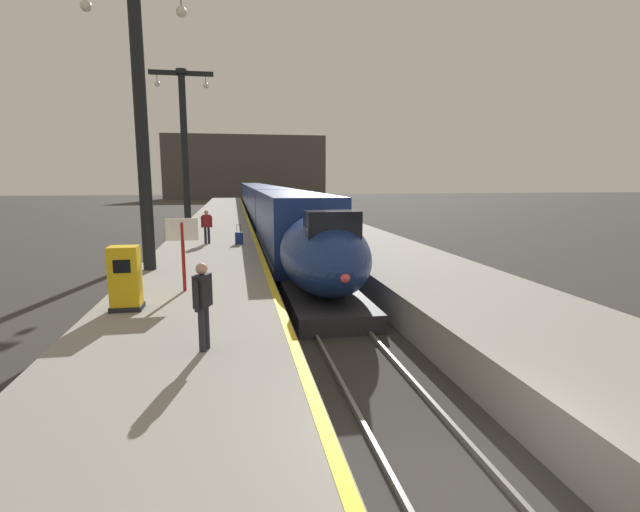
{
  "coord_description": "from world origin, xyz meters",
  "views": [
    {
      "loc": [
        -2.85,
        -5.15,
        4.27
      ],
      "look_at": [
        -0.14,
        9.59,
        1.8
      ],
      "focal_mm": 26.21,
      "sensor_mm": 36.0,
      "label": 1
    }
  ],
  "objects_px": {
    "highspeed_train_main": "(262,202)",
    "station_column_far": "(184,135)",
    "passenger_near_edge": "(207,224)",
    "departure_info_board": "(182,240)",
    "ticket_machine_yellow": "(125,281)",
    "passenger_mid_platform": "(203,299)",
    "station_column_mid": "(140,102)",
    "rolling_suitcase": "(239,238)"
  },
  "relations": [
    {
      "from": "rolling_suitcase",
      "to": "ticket_machine_yellow",
      "type": "xyz_separation_m",
      "value": [
        -2.91,
        -11.57,
        0.44
      ]
    },
    {
      "from": "station_column_mid",
      "to": "rolling_suitcase",
      "type": "relative_size",
      "value": 9.91
    },
    {
      "from": "station_column_far",
      "to": "passenger_near_edge",
      "type": "bearing_deg",
      "value": -78.47
    },
    {
      "from": "station_column_far",
      "to": "rolling_suitcase",
      "type": "relative_size",
      "value": 10.32
    },
    {
      "from": "passenger_near_edge",
      "to": "station_column_far",
      "type": "bearing_deg",
      "value": 101.53
    },
    {
      "from": "highspeed_train_main",
      "to": "ticket_machine_yellow",
      "type": "xyz_separation_m",
      "value": [
        -5.55,
        -36.5,
        -0.18
      ]
    },
    {
      "from": "highspeed_train_main",
      "to": "station_column_far",
      "type": "height_order",
      "value": "station_column_far"
    },
    {
      "from": "highspeed_train_main",
      "to": "passenger_mid_platform",
      "type": "height_order",
      "value": "highspeed_train_main"
    },
    {
      "from": "highspeed_train_main",
      "to": "passenger_mid_platform",
      "type": "distance_m",
      "value": 39.87
    },
    {
      "from": "station_column_far",
      "to": "ticket_machine_yellow",
      "type": "xyz_separation_m",
      "value": [
        0.35,
        -20.26,
        -5.29
      ]
    },
    {
      "from": "rolling_suitcase",
      "to": "ticket_machine_yellow",
      "type": "relative_size",
      "value": 0.61
    },
    {
      "from": "station_column_far",
      "to": "rolling_suitcase",
      "type": "bearing_deg",
      "value": -69.47
    },
    {
      "from": "station_column_mid",
      "to": "station_column_far",
      "type": "distance_m",
      "value": 14.85
    },
    {
      "from": "station_column_far",
      "to": "passenger_mid_platform",
      "type": "xyz_separation_m",
      "value": [
        2.42,
        -23.48,
        -5.04
      ]
    },
    {
      "from": "highspeed_train_main",
      "to": "station_column_far",
      "type": "distance_m",
      "value": 18.02
    },
    {
      "from": "passenger_mid_platform",
      "to": "departure_info_board",
      "type": "relative_size",
      "value": 0.8
    },
    {
      "from": "highspeed_train_main",
      "to": "station_column_far",
      "type": "bearing_deg",
      "value": -109.96
    },
    {
      "from": "passenger_near_edge",
      "to": "departure_info_board",
      "type": "height_order",
      "value": "departure_info_board"
    },
    {
      "from": "highspeed_train_main",
      "to": "departure_info_board",
      "type": "height_order",
      "value": "highspeed_train_main"
    },
    {
      "from": "station_column_mid",
      "to": "passenger_near_edge",
      "type": "xyz_separation_m",
      "value": [
        1.67,
        6.65,
        -4.83
      ]
    },
    {
      "from": "highspeed_train_main",
      "to": "rolling_suitcase",
      "type": "height_order",
      "value": "highspeed_train_main"
    },
    {
      "from": "station_column_mid",
      "to": "rolling_suitcase",
      "type": "distance_m",
      "value": 8.88
    },
    {
      "from": "station_column_mid",
      "to": "station_column_far",
      "type": "xyz_separation_m",
      "value": [
        0.0,
        14.85,
        0.21
      ]
    },
    {
      "from": "ticket_machine_yellow",
      "to": "passenger_near_edge",
      "type": "bearing_deg",
      "value": 83.74
    },
    {
      "from": "departure_info_board",
      "to": "highspeed_train_main",
      "type": "bearing_deg",
      "value": 82.88
    },
    {
      "from": "passenger_near_edge",
      "to": "passenger_mid_platform",
      "type": "height_order",
      "value": "same"
    },
    {
      "from": "station_column_far",
      "to": "passenger_mid_platform",
      "type": "bearing_deg",
      "value": -84.11
    },
    {
      "from": "passenger_mid_platform",
      "to": "rolling_suitcase",
      "type": "xyz_separation_m",
      "value": [
        0.84,
        14.78,
        -0.69
      ]
    },
    {
      "from": "passenger_near_edge",
      "to": "rolling_suitcase",
      "type": "relative_size",
      "value": 1.72
    },
    {
      "from": "rolling_suitcase",
      "to": "ticket_machine_yellow",
      "type": "height_order",
      "value": "ticket_machine_yellow"
    },
    {
      "from": "passenger_mid_platform",
      "to": "ticket_machine_yellow",
      "type": "height_order",
      "value": "passenger_mid_platform"
    },
    {
      "from": "station_column_mid",
      "to": "ticket_machine_yellow",
      "type": "bearing_deg",
      "value": -86.3
    },
    {
      "from": "rolling_suitcase",
      "to": "highspeed_train_main",
      "type": "bearing_deg",
      "value": 83.95
    },
    {
      "from": "highspeed_train_main",
      "to": "passenger_near_edge",
      "type": "relative_size",
      "value": 44.39
    },
    {
      "from": "station_column_far",
      "to": "rolling_suitcase",
      "type": "height_order",
      "value": "station_column_far"
    },
    {
      "from": "rolling_suitcase",
      "to": "ticket_machine_yellow",
      "type": "distance_m",
      "value": 11.93
    },
    {
      "from": "station_column_far",
      "to": "departure_info_board",
      "type": "relative_size",
      "value": 4.78
    },
    {
      "from": "station_column_mid",
      "to": "passenger_mid_platform",
      "type": "relative_size",
      "value": 5.76
    },
    {
      "from": "highspeed_train_main",
      "to": "ticket_machine_yellow",
      "type": "distance_m",
      "value": 36.92
    },
    {
      "from": "station_column_mid",
      "to": "departure_info_board",
      "type": "bearing_deg",
      "value": -66.5
    },
    {
      "from": "passenger_near_edge",
      "to": "rolling_suitcase",
      "type": "bearing_deg",
      "value": -17.37
    },
    {
      "from": "passenger_mid_platform",
      "to": "ticket_machine_yellow",
      "type": "xyz_separation_m",
      "value": [
        -2.07,
        3.21,
        -0.25
      ]
    }
  ]
}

